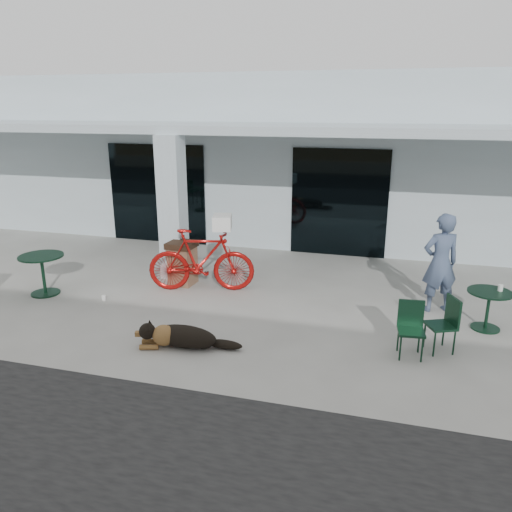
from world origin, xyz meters
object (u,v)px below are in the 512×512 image
(bicycle, at_px, (201,260))
(trash_receptacle, at_px, (182,263))
(person, at_px, (440,263))
(cafe_chair_far_b, at_px, (441,325))
(cafe_table_near, at_px, (43,275))
(cafe_chair_far_a, at_px, (411,331))
(dog, at_px, (184,335))
(cafe_table_far, at_px, (488,310))

(bicycle, bearing_deg, trash_receptacle, 50.35)
(person, bearing_deg, cafe_chair_far_b, 65.05)
(cafe_table_near, height_order, cafe_chair_far_a, cafe_chair_far_a)
(dog, relative_size, cafe_table_near, 1.43)
(bicycle, relative_size, trash_receptacle, 2.33)
(cafe_table_near, bearing_deg, trash_receptacle, 27.99)
(person, bearing_deg, cafe_table_far, 118.34)
(dog, xyz_separation_m, cafe_chair_far_b, (3.90, 0.96, 0.23))
(cafe_table_far, height_order, cafe_chair_far_b, cafe_chair_far_b)
(trash_receptacle, bearing_deg, person, -0.84)
(bicycle, distance_m, dog, 2.61)
(dog, xyz_separation_m, trash_receptacle, (-1.20, 2.73, 0.26))
(cafe_chair_far_a, relative_size, cafe_chair_far_b, 0.97)
(cafe_table_far, bearing_deg, cafe_chair_far_a, -132.99)
(cafe_chair_far_b, bearing_deg, dog, -100.21)
(dog, distance_m, trash_receptacle, 3.00)
(dog, bearing_deg, bicycle, 88.50)
(cafe_chair_far_a, bearing_deg, cafe_table_near, 167.58)
(dog, distance_m, cafe_table_near, 3.95)
(cafe_table_near, distance_m, trash_receptacle, 2.81)
(bicycle, height_order, cafe_chair_far_b, bicycle)
(cafe_table_far, relative_size, person, 0.39)
(dog, xyz_separation_m, cafe_table_far, (4.75, 2.03, 0.14))
(dog, height_order, cafe_table_near, cafe_table_near)
(bicycle, relative_size, cafe_table_far, 2.96)
(cafe_table_near, height_order, cafe_chair_far_b, cafe_chair_far_b)
(cafe_chair_far_a, relative_size, person, 0.46)
(cafe_chair_far_a, bearing_deg, dog, -175.66)
(cafe_table_near, height_order, trash_receptacle, trash_receptacle)
(cafe_chair_far_b, height_order, person, person)
(bicycle, distance_m, trash_receptacle, 0.62)
(cafe_table_near, xyz_separation_m, person, (7.65, 1.24, 0.52))
(trash_receptacle, bearing_deg, cafe_chair_far_a, -24.12)
(dog, relative_size, cafe_chair_far_a, 1.46)
(cafe_chair_far_b, height_order, trash_receptacle, trash_receptacle)
(bicycle, distance_m, person, 4.64)
(cafe_chair_far_b, bearing_deg, cafe_chair_far_a, -78.91)
(cafe_table_near, height_order, person, person)
(dog, relative_size, person, 0.67)
(bicycle, relative_size, cafe_chair_far_a, 2.53)
(trash_receptacle, bearing_deg, cafe_table_near, -152.01)
(dog, distance_m, cafe_table_far, 5.16)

